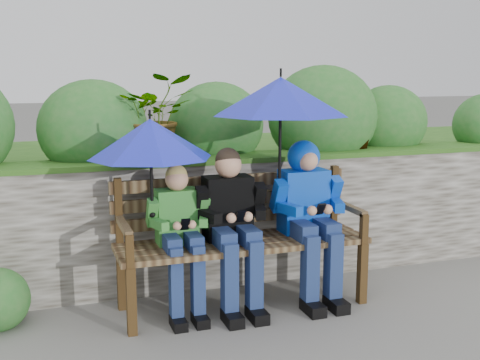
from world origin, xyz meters
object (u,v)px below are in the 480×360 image
object	(u,v)px
boy_left	(180,230)
boy_middle	(232,220)
boy_right	(309,206)
umbrella_right	(281,96)
park_bench	(240,231)
umbrella_left	(150,139)

from	to	relation	value
boy_left	boy_middle	bearing A→B (deg)	-1.62
boy_right	umbrella_right	distance (m)	0.84
boy_middle	boy_right	size ratio (longest dim) A/B	0.98
boy_left	boy_right	distance (m)	0.98
boy_middle	park_bench	bearing A→B (deg)	45.06
boy_middle	boy_right	distance (m)	0.60
park_bench	boy_left	world-z (taller)	boy_left
umbrella_right	boy_right	bearing A→B (deg)	-9.97
boy_left	boy_right	xyz separation A→B (m)	(0.98, -0.00, 0.10)
park_bench	boy_middle	distance (m)	0.17
boy_left	boy_right	size ratio (longest dim) A/B	0.89
park_bench	umbrella_left	xyz separation A→B (m)	(-0.65, -0.06, 0.71)
boy_left	boy_middle	distance (m)	0.38
boy_left	boy_middle	xyz separation A→B (m)	(0.38, -0.01, 0.04)
umbrella_left	umbrella_right	world-z (taller)	umbrella_right
boy_middle	umbrella_left	xyz separation A→B (m)	(-0.56, 0.03, 0.60)
boy_middle	umbrella_right	world-z (taller)	umbrella_right
umbrella_left	umbrella_right	bearing A→B (deg)	1.46
boy_right	umbrella_left	size ratio (longest dim) A/B	1.42
park_bench	boy_middle	bearing A→B (deg)	-134.94
park_bench	umbrella_left	world-z (taller)	umbrella_left
umbrella_left	boy_right	bearing A→B (deg)	-0.72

